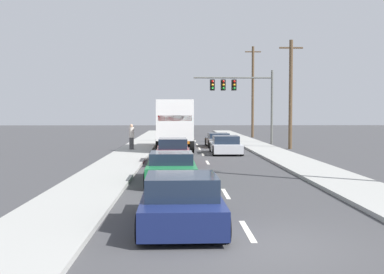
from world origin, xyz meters
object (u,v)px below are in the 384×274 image
object	(u,v)px
car_navy	(181,202)
utility_pole_far	(253,91)
car_maroon	(173,152)
car_silver	(226,145)
pedestrian_near_corner	(131,137)
car_green	(171,168)
box_truck	(175,122)
car_gray	(218,140)
utility_pole_mid	(291,93)
traffic_signal_mast	(236,89)

from	to	relation	value
car_navy	utility_pole_far	size ratio (longest dim) A/B	0.42
car_maroon	car_silver	bearing A→B (deg)	59.25
pedestrian_near_corner	car_silver	bearing A→B (deg)	-17.74
utility_pole_far	car_green	bearing A→B (deg)	-104.37
car_maroon	box_truck	bearing A→B (deg)	89.61
car_gray	utility_pole_far	xyz separation A→B (m)	(5.13, 14.40, 4.74)
car_green	utility_pole_mid	xyz separation A→B (m)	(8.87, 16.93, 3.74)
car_gray	utility_pole_mid	world-z (taller)	utility_pole_mid
utility_pole_mid	pedestrian_near_corner	xyz separation A→B (m)	(-11.98, -1.84, -3.24)
car_silver	traffic_signal_mast	size ratio (longest dim) A/B	0.62
car_green	pedestrian_near_corner	xyz separation A→B (m)	(-3.12, 15.09, 0.50)
car_maroon	traffic_signal_mast	world-z (taller)	traffic_signal_mast
car_gray	pedestrian_near_corner	distance (m)	7.97
car_navy	car_gray	world-z (taller)	car_navy
car_navy	car_gray	size ratio (longest dim) A/B	1.01
car_navy	pedestrian_near_corner	xyz separation A→B (m)	(-3.48, 22.16, 0.48)
traffic_signal_mast	car_maroon	bearing A→B (deg)	-109.12
pedestrian_near_corner	utility_pole_far	bearing A→B (deg)	57.84
car_gray	car_silver	world-z (taller)	car_silver
pedestrian_near_corner	car_gray	bearing A→B (deg)	33.13
box_truck	utility_pole_far	size ratio (longest dim) A/B	0.85
box_truck	utility_pole_mid	xyz separation A→B (m)	(8.84, 1.26, 2.19)
pedestrian_near_corner	car_green	bearing A→B (deg)	-78.33
car_silver	car_green	bearing A→B (deg)	-105.05
car_silver	pedestrian_near_corner	xyz separation A→B (m)	(-6.60, 2.11, 0.49)
car_navy	utility_pole_far	bearing A→B (deg)	78.52
car_green	traffic_signal_mast	distance (m)	23.68
traffic_signal_mast	utility_pole_far	world-z (taller)	utility_pole_far
car_maroon	utility_pole_mid	bearing A→B (deg)	47.95
box_truck	car_gray	world-z (taller)	box_truck
car_gray	traffic_signal_mast	xyz separation A→B (m)	(1.84, 3.23, 4.33)
car_silver	utility_pole_mid	size ratio (longest dim) A/B	0.53
car_green	car_silver	bearing A→B (deg)	74.95
utility_pole_mid	utility_pole_far	distance (m)	16.94
traffic_signal_mast	car_green	bearing A→B (deg)	-103.35
car_gray	utility_pole_far	distance (m)	16.01
box_truck	utility_pole_far	distance (m)	20.37
car_navy	traffic_signal_mast	world-z (taller)	traffic_signal_mast
car_gray	box_truck	bearing A→B (deg)	-133.02
car_maroon	utility_pole_far	world-z (taller)	utility_pole_far
car_green	utility_pole_far	bearing A→B (deg)	75.63
car_green	car_silver	world-z (taller)	car_silver
car_green	traffic_signal_mast	bearing A→B (deg)	76.65
car_gray	traffic_signal_mast	distance (m)	5.70
car_maroon	car_gray	xyz separation A→B (m)	(3.57, 12.38, -0.09)
car_maroon	car_gray	world-z (taller)	car_maroon
box_truck	utility_pole_mid	world-z (taller)	utility_pole_mid
car_silver	utility_pole_mid	xyz separation A→B (m)	(5.38, 3.95, 3.73)
box_truck	car_green	size ratio (longest dim) A/B	1.97
car_gray	traffic_signal_mast	size ratio (longest dim) A/B	0.60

